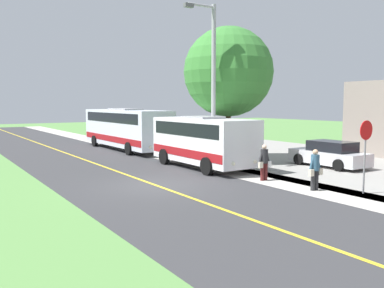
% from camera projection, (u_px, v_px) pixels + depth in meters
% --- Properties ---
extents(ground_plane, '(120.00, 120.00, 0.00)m').
position_uv_depth(ground_plane, '(156.00, 185.00, 17.64)').
color(ground_plane, '#548442').
extents(road_surface, '(8.00, 100.00, 0.01)m').
position_uv_depth(road_surface, '(156.00, 185.00, 17.64)').
color(road_surface, '#333335').
rests_on(road_surface, ground).
extents(sidewalk, '(2.40, 100.00, 0.01)m').
position_uv_depth(sidewalk, '(247.00, 174.00, 20.45)').
color(sidewalk, '#B2ADA3').
rests_on(sidewalk, ground).
extents(road_centre_line, '(0.16, 100.00, 0.00)m').
position_uv_depth(road_centre_line, '(156.00, 185.00, 17.64)').
color(road_centre_line, gold).
rests_on(road_centre_line, ground).
extents(shuttle_bus_front, '(2.75, 7.10, 2.83)m').
position_uv_depth(shuttle_bus_front, '(203.00, 139.00, 22.44)').
color(shuttle_bus_front, white).
rests_on(shuttle_bus_front, ground).
extents(transit_bus_rear, '(2.79, 11.03, 3.15)m').
position_uv_depth(transit_bus_rear, '(126.00, 127.00, 31.24)').
color(transit_bus_rear, silver).
rests_on(transit_bus_rear, ground).
extents(pedestrian_with_bags, '(0.72, 0.34, 1.68)m').
position_uv_depth(pedestrian_with_bags, '(315.00, 168.00, 16.55)').
color(pedestrian_with_bags, '#262628').
rests_on(pedestrian_with_bags, ground).
extents(pedestrian_waiting, '(0.72, 0.34, 1.66)m').
position_uv_depth(pedestrian_waiting, '(264.00, 161.00, 18.68)').
color(pedestrian_waiting, '#4C1919').
rests_on(pedestrian_waiting, ground).
extents(stop_sign, '(0.76, 0.07, 2.88)m').
position_uv_depth(stop_sign, '(366.00, 144.00, 15.83)').
color(stop_sign, slate).
rests_on(stop_sign, ground).
extents(street_light_pole, '(1.97, 0.24, 8.78)m').
position_uv_depth(street_light_pole, '(212.00, 80.00, 22.03)').
color(street_light_pole, '#9E9EA3').
rests_on(street_light_pole, ground).
extents(parked_car_near, '(2.02, 4.40, 1.45)m').
position_uv_depth(parked_car_near, '(330.00, 154.00, 22.79)').
color(parked_car_near, silver).
rests_on(parked_car_near, ground).
extents(tree_curbside, '(5.45, 5.45, 8.16)m').
position_uv_depth(tree_curbside, '(228.00, 72.00, 24.81)').
color(tree_curbside, brown).
rests_on(tree_curbside, ground).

